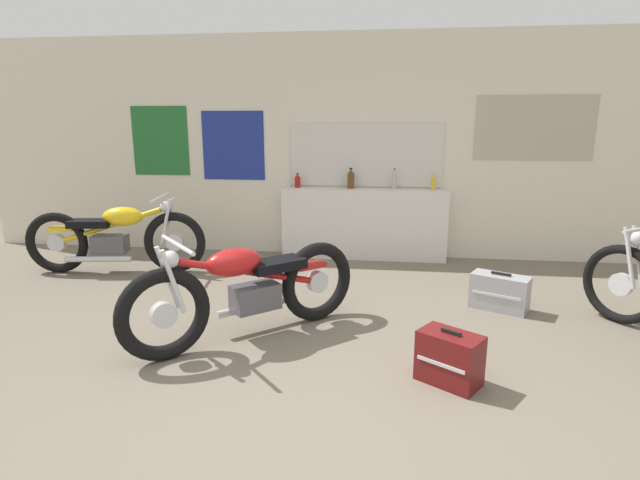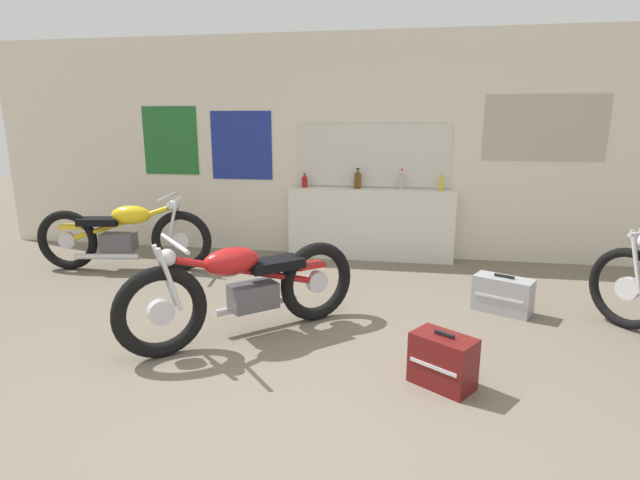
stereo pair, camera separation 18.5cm
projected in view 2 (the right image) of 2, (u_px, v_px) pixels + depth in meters
ground_plane at (284, 412)px, 3.04m from camera, size 24.00×24.00×0.00m
wall_back at (354, 148)px, 6.35m from camera, size 10.00×0.07×2.80m
sill_counter at (370, 224)px, 6.36m from camera, size 2.08×0.28×0.90m
bottle_leftmost at (305, 181)px, 6.41m from camera, size 0.07×0.07×0.18m
bottle_left_center at (358, 179)px, 6.29m from camera, size 0.09×0.09×0.26m
bottle_center at (401, 180)px, 6.21m from camera, size 0.06×0.06×0.26m
bottle_right_center at (441, 183)px, 6.10m from camera, size 0.06×0.06×0.22m
motorcycle_red at (245, 288)px, 4.03m from camera, size 1.61×1.46×0.88m
motorcycle_yellow at (124, 235)px, 5.87m from camera, size 2.07×0.65×0.89m
hard_case_darkred at (443, 361)px, 3.31m from camera, size 0.47×0.43×0.38m
hard_case_silver at (503, 295)px, 4.61m from camera, size 0.56×0.44×0.36m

